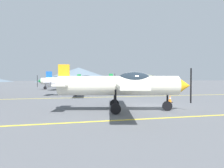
# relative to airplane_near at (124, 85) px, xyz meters

# --- Properties ---
(ground_plane) EXTENTS (400.00, 400.00, 0.00)m
(ground_plane) POSITION_rel_airplane_near_xyz_m (1.64, 1.38, -1.55)
(ground_plane) COLOR #54565B
(apron_line_near) EXTENTS (80.00, 0.16, 0.01)m
(apron_line_near) POSITION_rel_airplane_near_xyz_m (1.64, -2.54, -1.55)
(apron_line_near) COLOR yellow
(apron_line_near) RESTS_ON ground_plane
(apron_line_far) EXTENTS (80.00, 0.16, 0.01)m
(apron_line_far) POSITION_rel_airplane_near_xyz_m (1.64, 9.09, -1.55)
(apron_line_far) COLOR yellow
(apron_line_far) RESTS_ON ground_plane
(airplane_near) EXTENTS (8.06, 9.16, 2.75)m
(airplane_near) POSITION_rel_airplane_near_xyz_m (0.00, 0.00, 0.00)
(airplane_near) COLOR silver
(airplane_near) RESTS_ON ground_plane
(airplane_mid) EXTENTS (8.03, 9.21, 2.75)m
(airplane_mid) POSITION_rel_airplane_near_xyz_m (-1.53, 11.99, 0.00)
(airplane_mid) COLOR silver
(airplane_mid) RESTS_ON ground_plane
(airplane_far) EXTENTS (7.94, 9.16, 2.75)m
(airplane_far) POSITION_rel_airplane_near_xyz_m (7.62, 20.44, 0.00)
(airplane_far) COLOR silver
(airplane_far) RESTS_ON ground_plane
(airplane_back) EXTENTS (8.05, 9.15, 2.75)m
(airplane_back) POSITION_rel_airplane_near_xyz_m (-4.10, 25.87, 0.00)
(airplane_back) COLOR silver
(airplane_back) RESTS_ON ground_plane
(traffic_cone_front) EXTENTS (0.36, 0.36, 0.59)m
(traffic_cone_front) POSITION_rel_airplane_near_xyz_m (4.88, 3.20, -1.26)
(traffic_cone_front) COLOR black
(traffic_cone_front) RESTS_ON ground_plane
(hill_centerleft) EXTENTS (54.62, 54.62, 9.37)m
(hill_centerleft) POSITION_rel_airplane_near_xyz_m (6.50, 121.66, 3.13)
(hill_centerleft) COLOR slate
(hill_centerleft) RESTS_ON ground_plane
(hill_centerright) EXTENTS (61.35, 61.35, 6.68)m
(hill_centerright) POSITION_rel_airplane_near_xyz_m (69.28, 160.34, 1.79)
(hill_centerright) COLOR slate
(hill_centerright) RESTS_ON ground_plane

